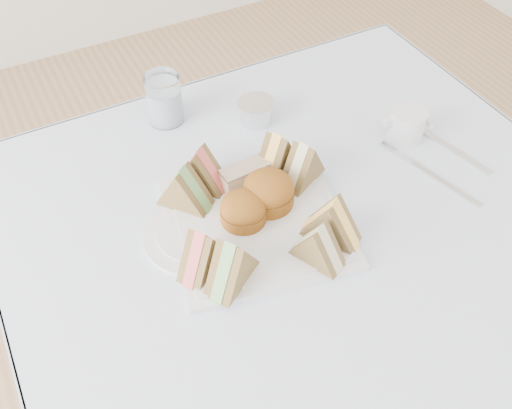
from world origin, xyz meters
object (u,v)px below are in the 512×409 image
creamer_jug (407,125)px  table (307,348)px  serving_plate (256,222)px  water_glass (164,99)px

creamer_jug → table: bearing=-135.7°
table → serving_plate: 0.40m
serving_plate → water_glass: size_ratio=2.80×
serving_plate → water_glass: 0.34m
table → water_glass: bearing=105.2°
serving_plate → water_glass: water_glass is taller
water_glass → table: bearing=-74.8°
serving_plate → creamer_jug: (0.37, 0.07, 0.02)m
water_glass → serving_plate: bearing=-84.9°
table → water_glass: size_ratio=8.64×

